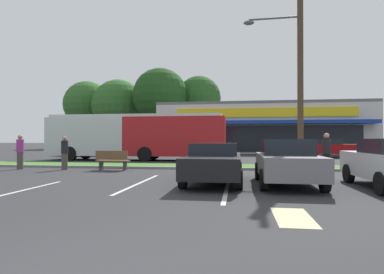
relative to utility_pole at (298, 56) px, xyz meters
name	(u,v)px	position (x,y,z in m)	size (l,w,h in m)	color
grass_median	(202,166)	(-4.96, -0.02, -5.72)	(56.00, 2.20, 0.12)	#427A2D
curb_lip	(199,168)	(-4.96, -1.24, -5.72)	(56.00, 0.24, 0.12)	gray
parking_stripe_0	(12,193)	(-9.28, -8.86, -5.77)	(0.12, 4.80, 0.01)	silver
parking_stripe_1	(139,183)	(-6.37, -6.47, -5.77)	(0.12, 4.80, 0.01)	silver
parking_stripe_2	(227,189)	(-3.37, -7.29, -5.77)	(0.12, 4.80, 0.01)	silver
lot_arrow	(293,217)	(-1.99, -10.57, -5.77)	(0.70, 1.60, 0.01)	beige
storefront_building	(260,129)	(-0.43, 22.71, -3.04)	(22.51, 14.80, 5.46)	beige
tree_far_left	(87,104)	(-28.02, 33.07, 1.57)	(7.68, 7.68, 11.20)	#473323
tree_left	(118,106)	(-21.67, 30.79, 0.98)	(8.22, 8.22, 10.87)	#473323
tree_mid_left	(160,96)	(-14.29, 28.29, 2.06)	(8.06, 8.06, 11.88)	#473323
tree_mid	(199,98)	(-8.94, 31.00, 2.01)	(6.66, 6.66, 11.14)	#473323
utility_pole	(298,56)	(0.00, 0.00, 0.00)	(3.03, 2.40, 10.85)	#4C3826
city_bus	(137,136)	(-10.25, 5.10, -4.01)	(12.76, 2.74, 3.25)	#AD191E
bus_stop_bench	(112,160)	(-9.07, -2.21, -5.27)	(1.60, 0.45, 0.95)	brown
car_1	(86,148)	(-16.77, 10.36, -5.03)	(4.58, 1.98, 1.43)	maroon
car_3	(214,162)	(-3.85, -5.94, -5.05)	(1.90, 4.60, 1.37)	black
car_4	(329,148)	(4.37, 10.56, -4.99)	(4.69, 1.92, 1.50)	maroon
car_5	(287,161)	(-1.45, -6.13, -5.01)	(1.91, 4.11, 1.51)	slate
pedestrian_near_bench	(327,153)	(0.77, -2.41, -4.89)	(0.36, 0.36, 1.77)	black
pedestrian_by_pole	(65,153)	(-11.52, -2.28, -4.94)	(0.33, 0.33, 1.66)	#47423D
pedestrian_mid	(20,152)	(-13.86, -2.37, -4.91)	(0.35, 0.35, 1.73)	#47423D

